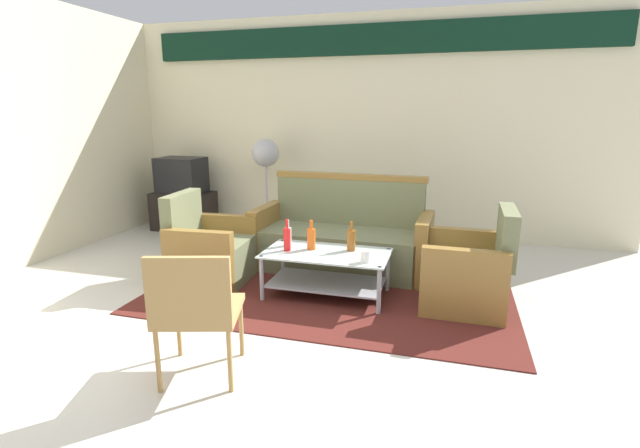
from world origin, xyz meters
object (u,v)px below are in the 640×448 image
object	(u,v)px
bottle_clear	(288,236)
television	(182,175)
bottle_red	(287,239)
bottle_orange	(311,238)
bottle_brown	(351,240)
wicker_chair	(196,306)
armchair_left	(210,252)
pedestal_fan	(266,159)
tv_stand	(184,211)
coffee_table	(326,267)
couch	(342,240)
cup	(365,256)
armchair_right	(468,274)

from	to	relation	value
bottle_clear	television	distance (m)	2.77
bottle_red	bottle_orange	xyz separation A→B (m)	(0.20, 0.09, -0.01)
bottle_brown	bottle_orange	distance (m)	0.36
television	wicker_chair	world-z (taller)	television
armchair_left	pedestal_fan	size ratio (longest dim) A/B	0.67
tv_stand	armchair_left	bearing A→B (deg)	-51.58
coffee_table	pedestal_fan	distance (m)	2.40
armchair_left	television	bearing A→B (deg)	-145.63
couch	bottle_orange	bearing A→B (deg)	82.80
cup	tv_stand	size ratio (longest dim) A/B	0.12
armchair_left	armchair_right	xyz separation A→B (m)	(2.39, 0.06, 0.00)
bottle_red	couch	bearing A→B (deg)	68.82
couch	wicker_chair	size ratio (longest dim) A/B	2.17
armchair_left	coffee_table	size ratio (longest dim) A/B	0.77
armchair_left	television	distance (m)	2.26
armchair_left	bottle_orange	xyz separation A→B (m)	(1.03, -0.02, 0.22)
bottle_brown	bottle_red	world-z (taller)	bottle_red
cup	wicker_chair	bearing A→B (deg)	-120.22
couch	bottle_red	xyz separation A→B (m)	(-0.31, -0.81, 0.20)
couch	bottle_clear	bearing A→B (deg)	63.86
bottle_brown	television	distance (m)	3.24
bottle_clear	wicker_chair	xyz separation A→B (m)	(-0.00, -1.61, -0.01)
armchair_right	television	distance (m)	4.14
coffee_table	pedestal_fan	xyz separation A→B (m)	(-1.33, 1.85, 0.74)
bottle_red	television	xyz separation A→B (m)	(-2.21, 1.85, 0.24)
tv_stand	pedestal_fan	size ratio (longest dim) A/B	0.63
bottle_red	cup	size ratio (longest dim) A/B	2.85
coffee_table	bottle_red	world-z (taller)	bottle_red
couch	wicker_chair	xyz separation A→B (m)	(-0.36, -2.27, 0.18)
bottle_brown	bottle_red	xyz separation A→B (m)	(-0.55, -0.15, 0.01)
bottle_red	bottle_orange	distance (m)	0.22
armchair_right	coffee_table	size ratio (longest dim) A/B	0.77
television	wicker_chair	xyz separation A→B (m)	(2.16, -3.31, -0.27)
armchair_right	tv_stand	bearing A→B (deg)	67.13
tv_stand	armchair_right	bearing A→B (deg)	-24.01
tv_stand	television	xyz separation A→B (m)	(0.00, 0.00, 0.50)
bottle_clear	television	xyz separation A→B (m)	(-2.16, 1.70, 0.26)
coffee_table	wicker_chair	size ratio (longest dim) A/B	1.31
bottle_clear	wicker_chair	distance (m)	1.61
bottle_clear	television	size ratio (longest dim) A/B	0.40
bottle_red	television	world-z (taller)	television
couch	cup	distance (m)	1.04
television	wicker_chair	size ratio (longest dim) A/B	0.72
armchair_left	couch	bearing A→B (deg)	117.10
armchair_right	armchair_left	bearing A→B (deg)	92.51
armchair_left	armchair_right	distance (m)	2.39
coffee_table	pedestal_fan	world-z (taller)	pedestal_fan
couch	bottle_brown	distance (m)	0.72
bottle_orange	bottle_red	bearing A→B (deg)	-154.27
bottle_brown	bottle_clear	distance (m)	0.59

